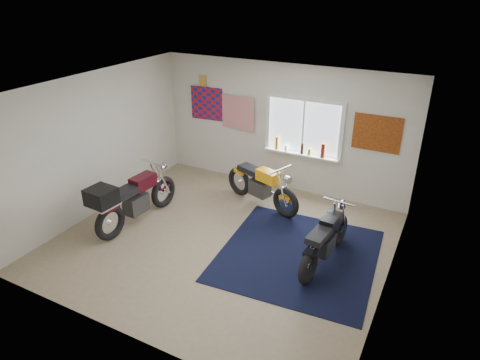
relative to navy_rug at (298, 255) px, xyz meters
The scene contains 10 objects.
ground 1.33m from the navy_rug, behind, with size 5.50×5.50×0.00m, color #9E896B.
room_shell 2.11m from the navy_rug, behind, with size 5.50×5.50×5.50m.
navy_rug is the anchor object (origin of this frame).
window_assembly 2.77m from the navy_rug, 109.86° to the left, with size 1.66×0.17×1.26m.
oil_bottles 2.54m from the navy_rug, 108.94° to the left, with size 1.09×0.09×0.30m.
flag_display 4.49m from the navy_rug, 144.70° to the left, with size 1.60×0.10×1.17m.
triumph_poster 2.82m from the navy_rug, 74.52° to the left, with size 0.90×0.03×0.70m, color #A54C14.
yellow_triumph 1.89m from the navy_rug, 134.86° to the left, with size 1.85×0.81×0.97m.
black_chrome_bike 0.59m from the navy_rug, ahead, with size 0.55×1.80×0.92m.
maroon_tourer 3.17m from the navy_rug, behind, with size 0.65×2.06×1.04m.
Camera 1 is at (3.20, -5.51, 4.22)m, focal length 32.00 mm.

